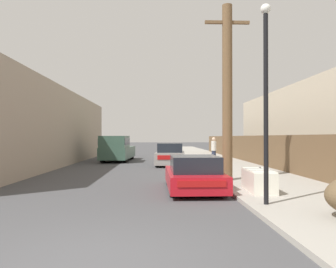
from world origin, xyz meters
The scene contains 11 objects.
ground_plane centered at (0.00, 0.00, 0.00)m, with size 220.00×220.00×0.00m, color #444447.
sidewalk_curb centered at (5.30, 23.50, 0.06)m, with size 4.20×63.00×0.12m, color #9E998E.
discarded_fridge centered at (4.11, 5.54, 0.46)m, with size 0.80×1.83×0.71m.
parked_sports_car_red centered at (2.15, 6.43, 0.55)m, with size 1.83×4.05×1.20m.
car_parked_mid centered at (1.76, 16.42, 0.67)m, with size 2.08×4.21×1.44m.
pickup_truck centered at (-2.14, 20.15, 0.96)m, with size 2.26×5.81×1.92m.
utility_pole centered at (3.71, 8.25, 3.69)m, with size 1.80×0.40×7.02m.
street_lamp centered at (3.68, 3.52, 3.07)m, with size 0.26×0.26×5.13m.
wooden_fence centered at (7.25, 17.32, 1.03)m, with size 0.08×34.90×1.81m, color brown.
building_left_block centered at (-8.30, 16.97, 2.46)m, with size 7.00×24.18×4.91m, color tan.
pedestrian centered at (4.65, 16.79, 0.99)m, with size 0.34×0.34×1.70m.
Camera 1 is at (0.89, -4.74, 1.83)m, focal length 35.00 mm.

